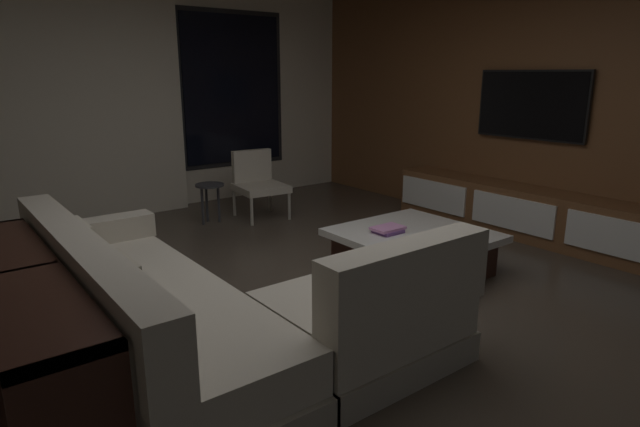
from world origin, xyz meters
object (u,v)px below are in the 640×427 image
Objects in this scene: book_stack_on_coffee_table at (388,230)px; console_table_behind_couch at (25,330)px; sectional_couch at (204,314)px; mounted_tv at (531,105)px; side_stool at (210,191)px; media_console at (528,214)px; accent_chair_near_window at (258,180)px; coffee_table at (413,251)px.

console_table_behind_couch reaches higher than book_stack_on_coffee_table.
console_table_behind_couch is (-2.78, -0.23, 0.03)m from book_stack_on_coffee_table.
mounted_tv reaches higher than sectional_couch.
side_stool is at bearing 137.83° from mounted_tv.
console_table_behind_couch is at bearing 171.85° from sectional_couch.
media_console is at bearing 3.04° from sectional_couch.
accent_chair_near_window is at bearing -5.43° from side_stool.
book_stack_on_coffee_table is at bearing 10.96° from sectional_couch.
book_stack_on_coffee_table reaches higher than coffee_table.
side_stool is 3.45m from media_console.
sectional_couch reaches higher than coffee_table.
side_stool is 3.58m from mounted_tv.
accent_chair_near_window reaches higher than console_table_behind_couch.
side_stool is (-0.60, 0.06, -0.06)m from accent_chair_near_window.
mounted_tv is at bearing 3.15° from console_table_behind_couch.
side_stool is at bearing 48.52° from console_table_behind_couch.
coffee_table is at bearing -87.88° from accent_chair_near_window.
media_console is at bearing -132.37° from mounted_tv.
media_console is (1.87, -0.16, -0.13)m from book_stack_on_coffee_table.
console_table_behind_couch is (-2.88, -2.52, -0.02)m from accent_chair_near_window.
accent_chair_near_window reaches higher than side_stool.
media_console is (1.68, -0.04, 0.06)m from coffee_table.
sectional_couch is at bearing -173.40° from coffee_table.
mounted_tv is (2.05, 0.04, 0.96)m from book_stack_on_coffee_table.
side_stool is at bearing 102.09° from book_stack_on_coffee_table.
coffee_table is 4.28× the size of book_stack_on_coffee_table.
coffee_table is 2.57m from side_stool.
mounted_tv reaches higher than book_stack_on_coffee_table.
coffee_table is 0.95× the size of mounted_tv.
console_table_behind_couch reaches higher than media_console.
side_stool is (-0.50, 2.35, -0.01)m from book_stack_on_coffee_table.
book_stack_on_coffee_table is at bearing 4.75° from console_table_behind_couch.
media_console is at bearing -46.63° from side_stool.
mounted_tv is 4.93m from console_table_behind_couch.
book_stack_on_coffee_table is 0.22× the size of mounted_tv.
book_stack_on_coffee_table is at bearing -92.41° from accent_chair_near_window.
media_console reaches higher than book_stack_on_coffee_table.
console_table_behind_couch is at bearing -131.48° from side_stool.
accent_chair_near_window is 0.25× the size of media_console.
book_stack_on_coffee_table is 2.29m from accent_chair_near_window.
sectional_couch is 2.16× the size of coffee_table.
side_stool is at bearing 133.37° from media_console.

